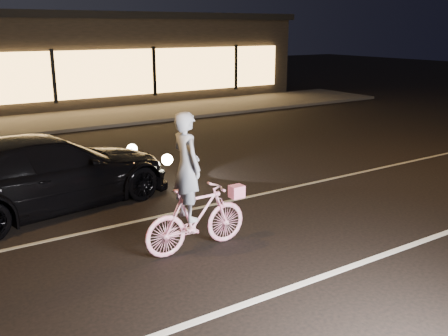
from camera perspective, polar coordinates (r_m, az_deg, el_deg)
ground at (r=8.94m, az=7.05°, el=-7.54°), size 90.00×90.00×0.00m
lane_stripe_near at (r=7.96m, az=14.08°, el=-10.94°), size 60.00×0.12×0.01m
lane_stripe_far at (r=10.44m, az=0.01°, el=-3.92°), size 60.00×0.10×0.01m
sidewalk at (r=20.27m, az=-17.21°, el=5.23°), size 30.00×4.00×0.12m
storefront at (r=25.81m, az=-21.38°, el=11.66°), size 25.40×8.42×4.20m
cyclist at (r=8.00m, az=-3.46°, el=-3.99°), size 1.83×0.63×2.30m
sedan at (r=10.49m, az=-19.65°, el=-0.49°), size 5.48×3.07×1.50m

